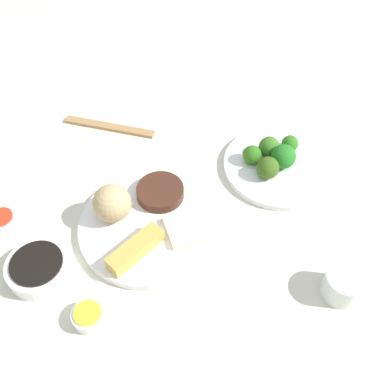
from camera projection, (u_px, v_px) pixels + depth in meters
tabletop at (155, 211)px, 0.87m from camera, size 2.20×2.20×0.02m
main_plate at (149, 225)px, 0.83m from camera, size 0.27×0.27×0.02m
rice_scoop at (112, 203)px, 0.80m from camera, size 0.07×0.07×0.07m
spring_roll at (135, 249)px, 0.77m from camera, size 0.12×0.05×0.03m
crab_rangoon_wonton at (184, 229)px, 0.80m from camera, size 0.08×0.09×0.01m
stir_fry_heap at (160, 192)px, 0.85m from camera, size 0.09×0.09×0.02m
broccoli_plate at (279, 166)px, 0.93m from camera, size 0.24×0.24×0.01m
broccoli_floret_0 at (283, 157)px, 0.90m from camera, size 0.05×0.05×0.05m
broccoli_floret_1 at (269, 147)px, 0.92m from camera, size 0.04×0.04×0.04m
broccoli_floret_2 at (268, 168)px, 0.88m from camera, size 0.05×0.05×0.05m
broccoli_floret_3 at (252, 155)px, 0.91m from camera, size 0.04×0.04×0.04m
broccoli_floret_4 at (290, 144)px, 0.94m from camera, size 0.04×0.04×0.04m
soy_sauce_bowl at (38, 267)px, 0.76m from camera, size 0.11×0.11×0.03m
soy_sauce_bowl_liquid at (35, 261)px, 0.74m from camera, size 0.09×0.09×0.00m
sauce_ramekin_sweet_and_sour at (3, 221)px, 0.83m from camera, size 0.05×0.05×0.02m
sauce_ramekin_sweet_and_sour_liquid at (0, 217)px, 0.82m from camera, size 0.05×0.05×0.00m
sauce_ramekin_hot_mustard at (89, 317)px, 0.70m from camera, size 0.05×0.05×0.02m
sauce_ramekin_hot_mustard_liquid at (87, 313)px, 0.69m from camera, size 0.05×0.05×0.00m
teacup at (343, 285)px, 0.73m from camera, size 0.07×0.07×0.05m
chopsticks_pair at (109, 127)px, 1.01m from camera, size 0.15×0.18×0.01m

